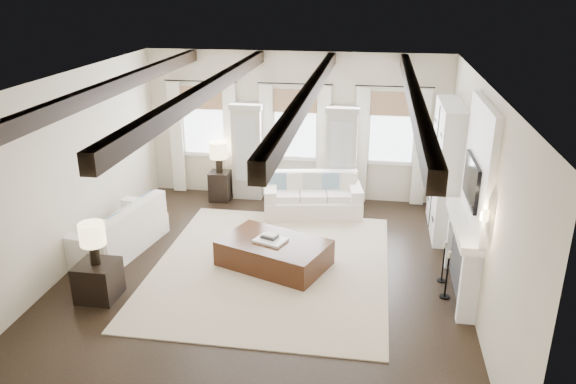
% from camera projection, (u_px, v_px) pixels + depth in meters
% --- Properties ---
extents(ground, '(7.50, 7.50, 0.00)m').
position_uv_depth(ground, '(263.00, 276.00, 9.24)').
color(ground, black).
rests_on(ground, ground).
extents(room_shell, '(6.54, 7.54, 3.22)m').
position_uv_depth(room_shell, '(316.00, 153.00, 9.29)').
color(room_shell, beige).
rests_on(room_shell, ground).
extents(area_rug, '(3.91, 4.58, 0.02)m').
position_uv_depth(area_rug, '(271.00, 266.00, 9.55)').
color(area_rug, beige).
rests_on(area_rug, ground).
extents(sofa_back, '(2.10, 1.21, 0.85)m').
position_uv_depth(sofa_back, '(313.00, 198.00, 11.63)').
color(sofa_back, white).
rests_on(sofa_back, ground).
extents(sofa_left, '(1.21, 2.12, 0.86)m').
position_uv_depth(sofa_left, '(121.00, 233.00, 10.02)').
color(sofa_left, white).
rests_on(sofa_left, ground).
extents(ottoman, '(2.03, 1.65, 0.46)m').
position_uv_depth(ottoman, '(274.00, 253.00, 9.52)').
color(ottoman, black).
rests_on(ottoman, ground).
extents(tray, '(0.60, 0.53, 0.04)m').
position_uv_depth(tray, '(271.00, 240.00, 9.42)').
color(tray, white).
rests_on(tray, ottoman).
extents(book_lower, '(0.31, 0.28, 0.04)m').
position_uv_depth(book_lower, '(270.00, 237.00, 9.47)').
color(book_lower, '#262628').
rests_on(book_lower, tray).
extents(book_upper, '(0.27, 0.24, 0.03)m').
position_uv_depth(book_upper, '(270.00, 235.00, 9.45)').
color(book_upper, beige).
rests_on(book_upper, book_lower).
extents(side_table_front, '(0.58, 0.58, 0.58)m').
position_uv_depth(side_table_front, '(98.00, 280.00, 8.54)').
color(side_table_front, black).
rests_on(side_table_front, ground).
extents(lamp_front, '(0.38, 0.38, 0.66)m').
position_uv_depth(lamp_front, '(92.00, 236.00, 8.28)').
color(lamp_front, black).
rests_on(lamp_front, side_table_front).
extents(side_table_back, '(0.43, 0.43, 0.65)m').
position_uv_depth(side_table_back, '(220.00, 186.00, 12.35)').
color(side_table_back, black).
rests_on(side_table_back, ground).
extents(lamp_back, '(0.39, 0.39, 0.67)m').
position_uv_depth(lamp_back, '(219.00, 152.00, 12.07)').
color(lamp_back, black).
rests_on(lamp_back, side_table_back).
extents(candlestick_near, '(0.16, 0.16, 0.78)m').
position_uv_depth(candlestick_near, '(447.00, 279.00, 8.52)').
color(candlestick_near, black).
rests_on(candlestick_near, ground).
extents(candlestick_far, '(0.14, 0.14, 0.70)m').
position_uv_depth(candlestick_far, '(443.00, 265.00, 9.00)').
color(candlestick_far, black).
rests_on(candlestick_far, ground).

